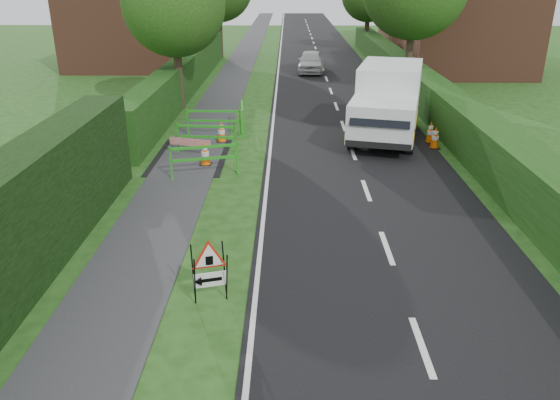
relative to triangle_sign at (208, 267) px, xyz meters
name	(u,v)px	position (x,y,z in m)	size (l,w,h in m)	color
ground	(270,388)	(1.21, -2.29, -0.76)	(120.00, 120.00, 0.00)	#1B4112
road_surface	(318,56)	(3.71, 32.71, -0.75)	(6.00, 90.00, 0.02)	black
footpath	(244,56)	(-1.79, 32.71, -0.75)	(2.00, 90.00, 0.02)	#2D2D30
hedge_west_far	(187,91)	(-3.79, 19.71, -0.76)	(1.00, 24.00, 1.80)	#14380F
hedge_east	(437,121)	(7.71, 13.71, -0.76)	(1.20, 50.00, 1.50)	#14380F
house_west	(128,20)	(-8.79, 27.71, 2.14)	(7.50, 7.40, 7.88)	brown
house_east_a	(467,23)	(12.21, 25.71, 2.14)	(7.50, 7.40, 7.88)	brown
house_east_b	(428,9)	(13.21, 39.71, 2.14)	(7.50, 7.40, 7.88)	brown
tree_nw	(174,4)	(-3.39, 15.71, 3.73)	(4.40, 4.40, 6.70)	#2D2116
triangle_sign	(208,267)	(0.00, 0.00, 0.00)	(0.91, 0.91, 1.09)	black
works_van	(388,100)	(5.15, 11.35, 0.61)	(3.49, 6.00, 2.58)	silver
traffic_cone_0	(435,137)	(6.64, 9.84, -0.37)	(0.38, 0.38, 0.79)	black
traffic_cone_1	(431,132)	(6.65, 10.52, -0.37)	(0.38, 0.38, 0.79)	black
traffic_cone_2	(397,115)	(5.89, 13.09, -0.37)	(0.38, 0.38, 0.79)	black
traffic_cone_3	(205,153)	(-1.18, 7.91, -0.37)	(0.38, 0.38, 0.79)	black
traffic_cone_4	(221,131)	(-0.95, 10.51, -0.37)	(0.38, 0.38, 0.79)	black
ped_barrier_0	(204,156)	(-1.05, 6.89, -0.13)	(2.08, 0.86, 1.00)	#21921A
ped_barrier_1	(206,135)	(-1.31, 9.24, -0.13)	(2.08, 0.53, 1.00)	#21921A
ped_barrier_2	(214,119)	(-1.34, 11.42, -0.13)	(2.07, 0.42, 1.00)	#21921A
ped_barrier_3	(242,114)	(-0.32, 12.21, -0.13)	(0.55, 2.08, 1.00)	#21921A
redwhite_plank	(191,155)	(-1.84, 8.94, -0.76)	(1.50, 0.04, 0.25)	red
hatchback_car	(311,61)	(2.88, 25.63, -0.11)	(1.53, 3.80, 1.29)	silver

